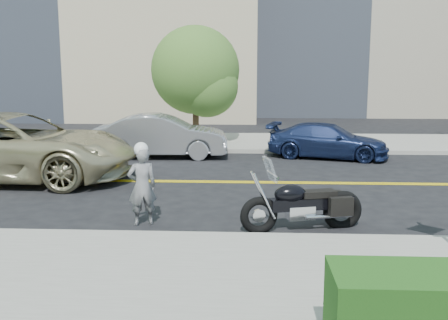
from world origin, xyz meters
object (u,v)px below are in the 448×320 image
at_px(parked_car_silver, 162,136).
at_px(parked_car_blue, 328,141).
at_px(motorcycle, 303,193).
at_px(motorcyclist, 142,184).
at_px(suv, 14,147).

distance_m(parked_car_silver, parked_car_blue, 5.91).
height_order(motorcycle, parked_car_blue, motorcycle).
distance_m(motorcyclist, motorcycle, 3.24).
xyz_separation_m(motorcycle, parked_car_silver, (-4.20, 8.31, 0.03)).
bearing_deg(motorcycle, parked_car_silver, 102.37).
bearing_deg(parked_car_blue, suv, 128.98).
height_order(motorcycle, parked_car_silver, parked_car_silver).
distance_m(motorcyclist, suv, 6.12).
height_order(motorcyclist, parked_car_silver, motorcyclist).
xyz_separation_m(suv, parked_car_blue, (9.47, 4.22, -0.35)).
relative_size(suv, parked_car_silver, 1.48).
xyz_separation_m(motorcyclist, parked_car_blue, (4.94, 8.33, -0.24)).
relative_size(motorcycle, suv, 0.35).
bearing_deg(motorcycle, motorcyclist, 162.79).
distance_m(motorcycle, parked_car_silver, 9.31).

